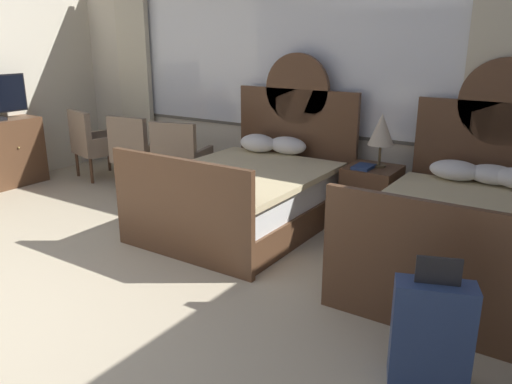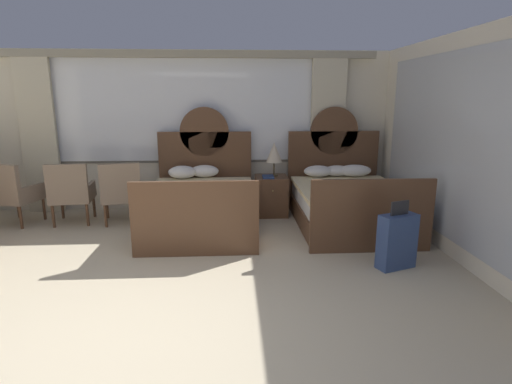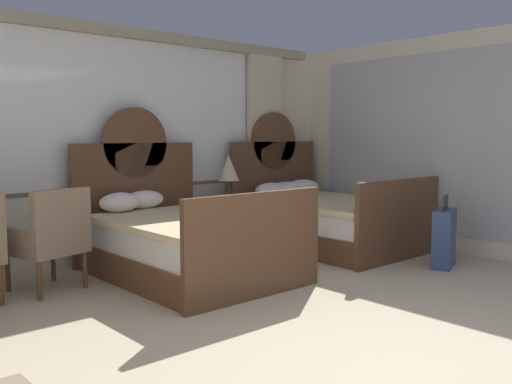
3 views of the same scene
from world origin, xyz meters
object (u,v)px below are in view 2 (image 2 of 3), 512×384
(nightstand_between_beds, at_px, (271,196))
(suitcase_on_floor, at_px, (397,241))
(bed_near_mirror, at_px, (347,202))
(bed_near_window, at_px, (202,204))
(armchair_by_window_left, at_px, (121,191))
(book_on_nightstand, at_px, (268,177))
(armchair_by_window_centre, at_px, (71,191))
(table_lamp_on_nightstand, at_px, (274,153))
(armchair_by_window_right, at_px, (12,192))

(nightstand_between_beds, distance_m, suitcase_on_floor, 2.58)
(bed_near_mirror, bearing_deg, bed_near_window, -179.72)
(armchair_by_window_left, bearing_deg, book_on_nightstand, 5.54)
(armchair_by_window_centre, bearing_deg, bed_near_mirror, -4.32)
(bed_near_window, distance_m, table_lamp_on_nightstand, 1.51)
(nightstand_between_beds, xyz_separation_m, armchair_by_window_left, (-2.37, -0.33, 0.19))
(bed_near_mirror, relative_size, nightstand_between_beds, 3.30)
(armchair_by_window_left, height_order, armchair_by_window_right, same)
(book_on_nightstand, relative_size, armchair_by_window_left, 0.27)
(table_lamp_on_nightstand, height_order, book_on_nightstand, table_lamp_on_nightstand)
(book_on_nightstand, relative_size, armchair_by_window_centre, 0.27)
(bed_near_window, relative_size, nightstand_between_beds, 3.30)
(suitcase_on_floor, bearing_deg, bed_near_mirror, 94.81)
(bed_near_window, xyz_separation_m, table_lamp_on_nightstand, (1.16, 0.71, 0.67))
(nightstand_between_beds, relative_size, armchair_by_window_centre, 0.67)
(nightstand_between_beds, xyz_separation_m, armchair_by_window_right, (-4.02, -0.33, 0.19))
(nightstand_between_beds, distance_m, table_lamp_on_nightstand, 0.72)
(table_lamp_on_nightstand, relative_size, book_on_nightstand, 2.15)
(book_on_nightstand, bearing_deg, suitcase_on_floor, -58.80)
(table_lamp_on_nightstand, bearing_deg, bed_near_mirror, -33.26)
(bed_near_window, relative_size, armchair_by_window_left, 2.22)
(armchair_by_window_left, bearing_deg, bed_near_mirror, -5.29)
(bed_near_window, bearing_deg, armchair_by_window_right, 173.45)
(book_on_nightstand, height_order, armchair_by_window_centre, armchair_by_window_centre)
(nightstand_between_beds, bearing_deg, table_lamp_on_nightstand, 43.17)
(armchair_by_window_centre, bearing_deg, nightstand_between_beds, 6.04)
(bed_near_window, bearing_deg, suitcase_on_floor, -34.18)
(bed_near_window, bearing_deg, armchair_by_window_left, 165.25)
(bed_near_mirror, distance_m, book_on_nightstand, 1.32)
(bed_near_window, distance_m, book_on_nightstand, 1.22)
(table_lamp_on_nightstand, xyz_separation_m, suitcase_on_floor, (1.20, -2.30, -0.72))
(suitcase_on_floor, bearing_deg, armchair_by_window_centre, 156.23)
(table_lamp_on_nightstand, relative_size, suitcase_on_floor, 0.70)
(table_lamp_on_nightstand, distance_m, book_on_nightstand, 0.42)
(armchair_by_window_right, height_order, suitcase_on_floor, armchair_by_window_right)
(table_lamp_on_nightstand, xyz_separation_m, armchair_by_window_right, (-4.06, -0.37, -0.52))
(armchair_by_window_centre, distance_m, suitcase_on_floor, 4.79)
(bed_near_window, height_order, book_on_nightstand, bed_near_window)
(table_lamp_on_nightstand, relative_size, armchair_by_window_centre, 0.57)
(bed_near_window, xyz_separation_m, book_on_nightstand, (1.05, 0.56, 0.30))
(nightstand_between_beds, xyz_separation_m, book_on_nightstand, (-0.06, -0.11, 0.34))
(bed_near_mirror, bearing_deg, table_lamp_on_nightstand, 146.74)
(bed_near_mirror, distance_m, suitcase_on_floor, 1.61)
(nightstand_between_beds, relative_size, armchair_by_window_left, 0.67)
(bed_near_window, xyz_separation_m, armchair_by_window_right, (-2.90, 0.33, 0.15))
(bed_near_window, xyz_separation_m, armchair_by_window_left, (-1.26, 0.33, 0.15))
(bed_near_window, relative_size, table_lamp_on_nightstand, 3.87)
(table_lamp_on_nightstand, bearing_deg, book_on_nightstand, -126.24)
(armchair_by_window_left, xyz_separation_m, armchair_by_window_right, (-1.64, 0.00, 0.00))
(table_lamp_on_nightstand, bearing_deg, armchair_by_window_left, -171.24)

